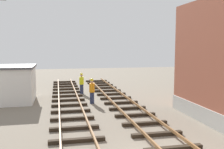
{
  "coord_description": "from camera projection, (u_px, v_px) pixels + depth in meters",
  "views": [
    {
      "loc": [
        -3.92,
        -8.29,
        4.21
      ],
      "look_at": [
        0.03,
        10.04,
        2.13
      ],
      "focal_mm": 40.83,
      "sensor_mm": 36.0,
      "label": 1
    }
  ],
  "objects": [
    {
      "name": "track_worker_foreground",
      "position": [
        92.0,
        91.0,
        18.71
      ],
      "size": [
        0.4,
        0.4,
        1.87
      ],
      "color": "#262D4C",
      "rests_on": "ground"
    },
    {
      "name": "track_worker_distant",
      "position": [
        82.0,
        83.0,
        22.55
      ],
      "size": [
        0.4,
        0.4,
        1.87
      ],
      "color": "#262D4C",
      "rests_on": "ground"
    },
    {
      "name": "control_hut",
      "position": [
        15.0,
        84.0,
        19.23
      ],
      "size": [
        3.0,
        3.8,
        2.76
      ],
      "color": "silver",
      "rests_on": "ground"
    }
  ]
}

